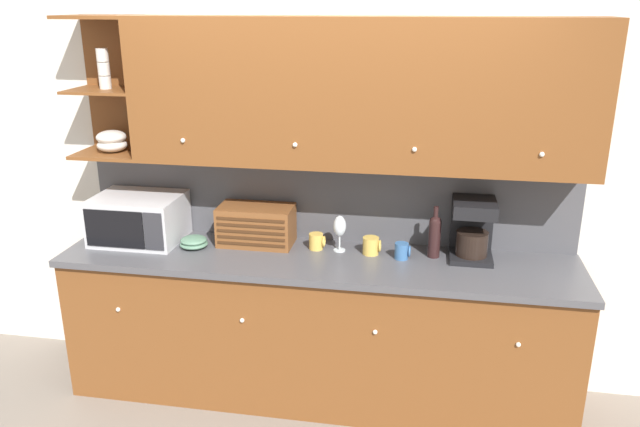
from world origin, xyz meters
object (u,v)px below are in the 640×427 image
Objects in this scene: mug_blue_second at (371,246)px; coffee_maker at (472,228)px; microwave at (139,218)px; wine_bottle at (435,234)px; bread_box at (256,225)px; wine_glass at (340,227)px; mug_patterned_third at (317,241)px; mug at (402,251)px; bowl_stack_on_counter at (194,242)px.

coffee_maker is at bearing 6.53° from mug_blue_second.
coffee_maker reaches higher than microwave.
mug_blue_second is 0.31× the size of coffee_maker.
coffee_maker is at bearing 11.27° from wine_bottle.
microwave is 4.89× the size of mug_blue_second.
wine_glass is (0.52, -0.02, 0.03)m from bread_box.
mug_blue_second reaches higher than mug_patterned_third.
bread_box reaches higher than mug_blue_second.
microwave is 5.51× the size of mug.
bread_box is at bearing 177.25° from wine_glass.
mug is at bearing -0.55° from microwave.
wine_bottle reaches higher than bread_box.
wine_bottle is at bearing -168.73° from coffee_maker.
mug_blue_second is at bearing -176.30° from wine_bottle.
mug_blue_second reaches higher than bowl_stack_on_counter.
mug_blue_second is 0.37m from wine_bottle.
coffee_maker reaches higher than mug.
coffee_maker reaches higher than wine_bottle.
wine_bottle is at bearing 0.55° from wine_glass.
mug_patterned_third is at bearing 178.78° from wine_glass.
coffee_maker reaches higher than wine_glass.
wine_glass is at bearing -2.75° from bread_box.
bread_box is 1.29m from coffee_maker.
mug_blue_second is (0.33, -0.02, 0.00)m from mug_patterned_third.
wine_glass is at bearing 174.63° from mug_blue_second.
wine_bottle reaches higher than mug_blue_second.
wine_glass is at bearing 1.96° from microwave.
bread_box is 0.39m from mug_patterned_third.
wine_glass is 0.56m from wine_bottle.
mug is 0.27× the size of coffee_maker.
mug is at bearing -160.45° from wine_bottle.
microwave is 5.37× the size of mug_patterned_third.
bread_box is 0.90m from mug.
mug_patterned_third is at bearing -177.17° from coffee_maker.
mug_patterned_third is 0.92m from coffee_maker.
mug_blue_second is at bearing 4.46° from bowl_stack_on_counter.
microwave is at bearing 171.08° from bowl_stack_on_counter.
bread_box reaches higher than bowl_stack_on_counter.
wine_glass is 0.39m from mug.
bread_box is at bearing -178.98° from coffee_maker.
wine_glass is 0.63× the size of coffee_maker.
microwave reaches higher than mug_blue_second.
wine_bottle is at bearing 1.53° from microwave.
wine_bottle is (0.70, 0.00, 0.09)m from mug_patterned_third.
mug is 0.21m from wine_bottle.
mug_patterned_third is 1.03× the size of mug.
wine_bottle reaches higher than microwave.
mug_patterned_third is 0.17m from wine_glass.
wine_bottle is (1.08, -0.02, 0.02)m from bread_box.
coffee_maker is at bearing 3.56° from wine_glass.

